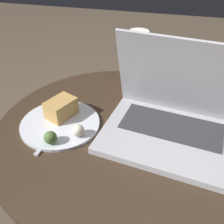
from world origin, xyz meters
The scene contains 7 objects.
ground_plane centered at (0.00, 0.00, 0.00)m, with size 6.00×6.00×0.00m, color brown.
table centered at (0.00, 0.00, 0.37)m, with size 0.71×0.71×0.50m.
napkin centered at (-0.19, 0.00, 0.50)m, with size 0.19×0.16×0.00m.
laptop centered at (0.14, 0.02, 0.55)m, with size 0.39×0.31×0.27m.
beer_glass centered at (0.01, 0.23, 0.60)m, with size 0.06×0.06×0.21m.
snack_plate centered at (-0.17, -0.02, 0.51)m, with size 0.23×0.23×0.06m.
fork centered at (-0.17, -0.05, 0.50)m, with size 0.04×0.19×0.01m.
Camera 1 is at (0.12, -0.57, 0.98)m, focal length 42.00 mm.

